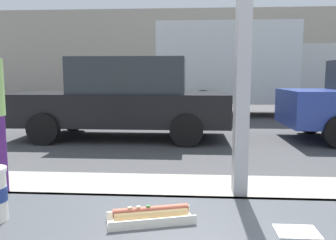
{
  "coord_description": "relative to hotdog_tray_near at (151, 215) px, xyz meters",
  "views": [
    {
      "loc": [
        -0.19,
        -1.2,
        1.38
      ],
      "look_at": [
        -0.45,
        2.84,
        0.85
      ],
      "focal_mm": 36.8,
      "sensor_mm": 36.0,
      "label": 1
    }
  ],
  "objects": [
    {
      "name": "napkin_wrapper",
      "position": [
        0.42,
        -0.04,
        -0.02
      ],
      "size": [
        0.12,
        0.09,
        0.0
      ],
      "primitive_type": "cube",
      "rotation": [
        0.0,
        0.0,
        0.0
      ],
      "color": "white",
      "rests_on": "window_counter"
    },
    {
      "name": "sidewalk_strip",
      "position": [
        0.3,
        1.8,
        -0.89
      ],
      "size": [
        16.0,
        2.8,
        0.14
      ],
      "primitive_type": "cube",
      "color": "#9E998E",
      "rests_on": "ground"
    },
    {
      "name": "hotdog_tray_near",
      "position": [
        0.0,
        0.0,
        0.0
      ],
      "size": [
        0.28,
        0.15,
        0.05
      ],
      "color": "silver",
      "rests_on": "window_counter"
    },
    {
      "name": "box_truck",
      "position": [
        1.97,
        11.08,
        0.69
      ],
      "size": [
        6.27,
        2.44,
        3.07
      ],
      "color": "silver",
      "rests_on": "ground"
    },
    {
      "name": "building_facade_far",
      "position": [
        0.3,
        21.05,
        1.73
      ],
      "size": [
        28.0,
        1.2,
        5.38
      ],
      "primitive_type": "cube",
      "color": "#A89E8E",
      "rests_on": "ground"
    },
    {
      "name": "parked_car_black",
      "position": [
        -1.31,
        6.44,
        -0.08
      ],
      "size": [
        4.56,
        1.96,
        1.74
      ],
      "color": "black",
      "rests_on": "ground"
    },
    {
      "name": "ground_plane",
      "position": [
        0.3,
        8.2,
        -0.96
      ],
      "size": [
        60.0,
        60.0,
        0.0
      ],
      "primitive_type": "plane",
      "color": "#424244"
    }
  ]
}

